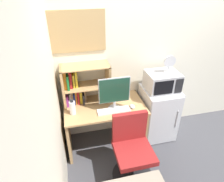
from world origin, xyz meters
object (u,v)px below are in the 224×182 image
object	(u,v)px
microwave	(162,81)
mini_fridge	(158,113)
monitor	(114,92)
desk_fan	(169,63)
hutch_bookshelf	(80,85)
keyboard	(114,111)
water_bottle	(72,108)
computer_mouse	(132,106)
desk_chair	(132,152)
wall_corkboard	(77,32)

from	to	relation	value
microwave	mini_fridge	bearing A→B (deg)	-90.12
monitor	mini_fridge	distance (m)	0.94
monitor	desk_fan	distance (m)	0.87
mini_fridge	hutch_bookshelf	bearing A→B (deg)	172.52
keyboard	water_bottle	world-z (taller)	water_bottle
computer_mouse	water_bottle	size ratio (longest dim) A/B	0.49
hutch_bookshelf	microwave	size ratio (longest dim) A/B	1.43
hutch_bookshelf	desk_fan	world-z (taller)	desk_fan
computer_mouse	mini_fridge	bearing A→B (deg)	18.24
hutch_bookshelf	keyboard	size ratio (longest dim) A/B	1.47
desk_fan	desk_chair	bearing A→B (deg)	-137.74
computer_mouse	hutch_bookshelf	bearing A→B (deg)	155.01
keyboard	microwave	xyz separation A→B (m)	(0.77, 0.19, 0.26)
desk_fan	microwave	bearing A→B (deg)	175.14
keyboard	mini_fridge	xyz separation A→B (m)	(0.77, 0.19, -0.31)
keyboard	desk_fan	world-z (taller)	desk_fan
wall_corkboard	computer_mouse	bearing A→B (deg)	-34.28
monitor	desk_chair	size ratio (longest dim) A/B	0.53
mini_fridge	desk_chair	distance (m)	0.91
microwave	desk_chair	world-z (taller)	microwave
keyboard	mini_fridge	distance (m)	0.85
computer_mouse	wall_corkboard	world-z (taller)	wall_corkboard
keyboard	computer_mouse	xyz separation A→B (m)	(0.27, 0.02, 0.01)
water_bottle	microwave	distance (m)	1.32
desk_fan	wall_corkboard	xyz separation A→B (m)	(-1.21, 0.28, 0.43)
keyboard	desk_chair	distance (m)	0.59
mini_fridge	microwave	world-z (taller)	microwave
hutch_bookshelf	monitor	distance (m)	0.52
monitor	computer_mouse	size ratio (longest dim) A/B	4.57
monitor	microwave	world-z (taller)	monitor
desk_fan	monitor	bearing A→B (deg)	-171.06
hutch_bookshelf	monitor	size ratio (longest dim) A/B	1.39
monitor	mini_fridge	xyz separation A→B (m)	(0.75, 0.13, -0.56)
computer_mouse	desk_chair	world-z (taller)	desk_chair
water_bottle	desk_fan	world-z (taller)	desk_fan
keyboard	water_bottle	xyz separation A→B (m)	(-0.54, 0.07, 0.09)
hutch_bookshelf	monitor	bearing A→B (deg)	-33.54
computer_mouse	desk_chair	distance (m)	0.62
microwave	keyboard	bearing A→B (deg)	-166.11
microwave	desk_fan	world-z (taller)	desk_fan
monitor	microwave	distance (m)	0.76
mini_fridge	wall_corkboard	size ratio (longest dim) A/B	1.17
hutch_bookshelf	desk_chair	size ratio (longest dim) A/B	0.73
monitor	desk_fan	size ratio (longest dim) A/B	1.88
monitor	desk_chair	bearing A→B (deg)	-78.38
keyboard	desk_fan	bearing A→B (deg)	12.46
desk_chair	water_bottle	bearing A→B (deg)	141.37
microwave	wall_corkboard	bearing A→B (deg)	166.50
hutch_bookshelf	desk_chair	xyz separation A→B (m)	(0.54, -0.80, -0.61)
monitor	wall_corkboard	xyz separation A→B (m)	(-0.39, 0.41, 0.71)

